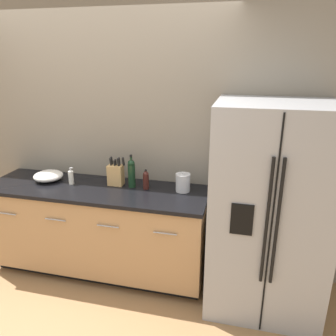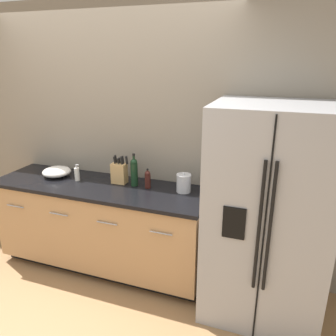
# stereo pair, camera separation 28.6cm
# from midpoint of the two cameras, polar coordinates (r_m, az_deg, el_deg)

# --- Properties ---
(wall_back) EXTENTS (10.00, 0.05, 2.60)m
(wall_back) POSITION_cam_midpoint_polar(r_m,az_deg,el_deg) (3.38, -12.95, 5.02)
(wall_back) COLOR gray
(wall_back) RESTS_ON ground_plane
(counter_unit) EXTENTS (2.14, 0.64, 0.91)m
(counter_unit) POSITION_cam_midpoint_polar(r_m,az_deg,el_deg) (3.40, -14.37, -10.29)
(counter_unit) COLOR black
(counter_unit) RESTS_ON ground_plane
(refrigerator) EXTENTS (0.92, 0.79, 1.77)m
(refrigerator) POSITION_cam_midpoint_polar(r_m,az_deg,el_deg) (2.79, 14.25, -7.22)
(refrigerator) COLOR #9E9EA0
(refrigerator) RESTS_ON ground_plane
(knife_block) EXTENTS (0.16, 0.09, 0.28)m
(knife_block) POSITION_cam_midpoint_polar(r_m,az_deg,el_deg) (3.18, -11.64, -1.12)
(knife_block) COLOR tan
(knife_block) RESTS_ON counter_unit
(wine_bottle) EXTENTS (0.07, 0.07, 0.32)m
(wine_bottle) POSITION_cam_midpoint_polar(r_m,az_deg,el_deg) (3.10, -9.00, -0.86)
(wine_bottle) COLOR black
(wine_bottle) RESTS_ON counter_unit
(soap_dispenser) EXTENTS (0.05, 0.05, 0.17)m
(soap_dispenser) POSITION_cam_midpoint_polar(r_m,az_deg,el_deg) (3.33, -18.92, -1.59)
(soap_dispenser) COLOR silver
(soap_dispenser) RESTS_ON counter_unit
(oil_bottle) EXTENTS (0.06, 0.06, 0.19)m
(oil_bottle) POSITION_cam_midpoint_polar(r_m,az_deg,el_deg) (3.05, -6.55, -2.10)
(oil_bottle) COLOR #3D1914
(oil_bottle) RESTS_ON counter_unit
(steel_canister) EXTENTS (0.14, 0.14, 0.18)m
(steel_canister) POSITION_cam_midpoint_polar(r_m,az_deg,el_deg) (2.98, -0.13, -2.59)
(steel_canister) COLOR #B7B7BA
(steel_canister) RESTS_ON counter_unit
(mixing_bowl) EXTENTS (0.29, 0.29, 0.10)m
(mixing_bowl) POSITION_cam_midpoint_polar(r_m,az_deg,el_deg) (3.51, -22.34, -1.31)
(mixing_bowl) COLOR white
(mixing_bowl) RESTS_ON counter_unit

